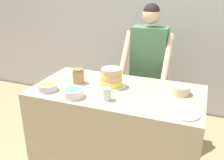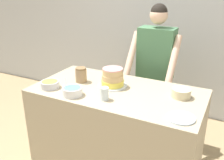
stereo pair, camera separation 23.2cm
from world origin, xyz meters
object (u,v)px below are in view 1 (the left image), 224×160
object	(u,v)px
person_baker	(149,61)
frosting_bowl_blue	(73,93)
frosting_bowl_olive	(48,87)
drinking_glass	(107,94)
ceramic_plate	(186,114)
frosting_bowl_white	(180,90)
cake	(111,78)
stoneware_jar	(78,76)

from	to	relation	value
person_baker	frosting_bowl_blue	bearing A→B (deg)	-111.88
frosting_bowl_olive	drinking_glass	bearing A→B (deg)	1.01
ceramic_plate	person_baker	bearing A→B (deg)	117.46
person_baker	frosting_bowl_olive	distance (m)	1.26
frosting_bowl_white	person_baker	bearing A→B (deg)	124.49
cake	frosting_bowl_blue	xyz separation A→B (m)	(-0.23, -0.36, -0.04)
frosting_bowl_blue	stoneware_jar	size ratio (longest dim) A/B	1.21
frosting_bowl_blue	stoneware_jar	world-z (taller)	frosting_bowl_blue
cake	person_baker	bearing A→B (deg)	74.01
person_baker	ceramic_plate	distance (m)	1.18
ceramic_plate	frosting_bowl_blue	bearing A→B (deg)	-178.36
frosting_bowl_blue	ceramic_plate	world-z (taller)	frosting_bowl_blue
person_baker	frosting_bowl_olive	world-z (taller)	person_baker
ceramic_plate	stoneware_jar	size ratio (longest dim) A/B	1.44
frosting_bowl_olive	stoneware_jar	distance (m)	0.33
person_baker	frosting_bowl_blue	xyz separation A→B (m)	(-0.43, -1.07, -0.03)
frosting_bowl_blue	frosting_bowl_olive	xyz separation A→B (m)	(-0.30, 0.04, -0.01)
frosting_bowl_blue	ceramic_plate	size ratio (longest dim) A/B	0.84
frosting_bowl_blue	frosting_bowl_olive	bearing A→B (deg)	171.81
frosting_bowl_white	drinking_glass	xyz separation A→B (m)	(-0.58, -0.36, 0.01)
drinking_glass	frosting_bowl_white	bearing A→B (deg)	31.37
ceramic_plate	frosting_bowl_olive	bearing A→B (deg)	179.32
frosting_bowl_olive	person_baker	bearing A→B (deg)	54.73
frosting_bowl_white	ceramic_plate	world-z (taller)	frosting_bowl_white
frosting_bowl_white	stoneware_jar	bearing A→B (deg)	-174.66
frosting_bowl_blue	stoneware_jar	xyz separation A→B (m)	(-0.12, 0.32, 0.03)
cake	frosting_bowl_blue	world-z (taller)	cake
frosting_bowl_olive	ceramic_plate	distance (m)	1.27
frosting_bowl_olive	stoneware_jar	world-z (taller)	stoneware_jar
frosting_bowl_white	frosting_bowl_olive	world-z (taller)	frosting_bowl_white
frosting_bowl_blue	ceramic_plate	distance (m)	0.97
frosting_bowl_white	frosting_bowl_blue	xyz separation A→B (m)	(-0.89, -0.41, -0.00)
person_baker	stoneware_jar	size ratio (longest dim) A/B	11.18
person_baker	cake	xyz separation A→B (m)	(-0.20, -0.71, 0.01)
person_baker	ceramic_plate	world-z (taller)	person_baker
frosting_bowl_olive	drinking_glass	distance (m)	0.60
frosting_bowl_olive	frosting_bowl_white	bearing A→B (deg)	17.23
frosting_bowl_white	ceramic_plate	xyz separation A→B (m)	(0.09, -0.38, -0.04)
frosting_bowl_white	cake	bearing A→B (deg)	-175.48
cake	drinking_glass	distance (m)	0.31
frosting_bowl_white	stoneware_jar	world-z (taller)	stoneware_jar
frosting_bowl_white	frosting_bowl_olive	bearing A→B (deg)	-162.77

